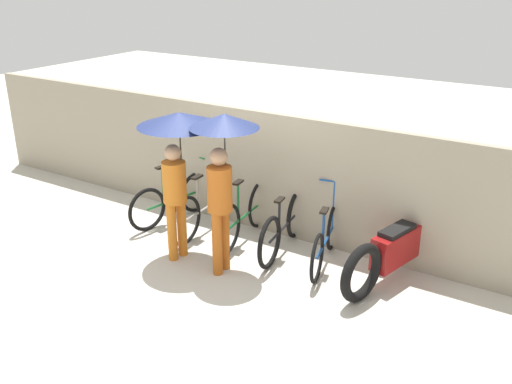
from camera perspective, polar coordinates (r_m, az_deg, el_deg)
The scene contains 10 objects.
ground_plane at distance 7.66m, azimuth -6.06°, elevation -8.08°, with size 30.00×30.00×0.00m, color beige.
back_wall at distance 8.52m, azimuth 0.57°, elevation 2.06°, with size 11.58×0.12×1.84m.
parked_bicycle_0 at distance 9.07m, azimuth -8.30°, elevation -0.73°, with size 0.51×1.65×0.97m.
parked_bicycle_1 at distance 8.65m, azimuth -5.07°, elevation -1.53°, with size 0.44×1.77×0.98m.
parked_bicycle_2 at distance 8.35m, azimuth -1.16°, elevation -2.31°, with size 0.44×1.79×0.99m.
parked_bicycle_3 at distance 8.04m, azimuth 2.81°, elevation -3.43°, with size 0.44×1.75×1.09m.
parked_bicycle_4 at distance 7.76m, azimuth 6.96°, elevation -4.80°, with size 0.54×1.59×1.04m.
pedestrian_leading at distance 7.52m, azimuth -7.83°, elevation 4.93°, with size 1.10×1.10×2.04m.
pedestrian_center at distance 7.11m, azimuth -3.38°, elevation 3.65°, with size 0.88×0.88×2.11m.
motorcycle at distance 7.52m, azimuth 13.76°, elevation -5.67°, with size 0.78×2.16×0.94m.
Camera 1 is at (4.18, -5.17, 3.82)m, focal length 40.00 mm.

